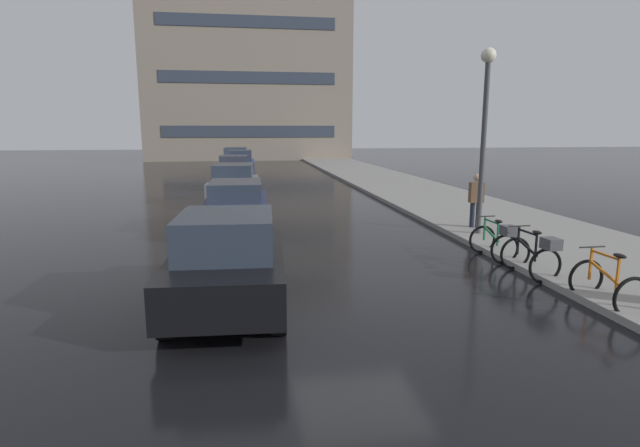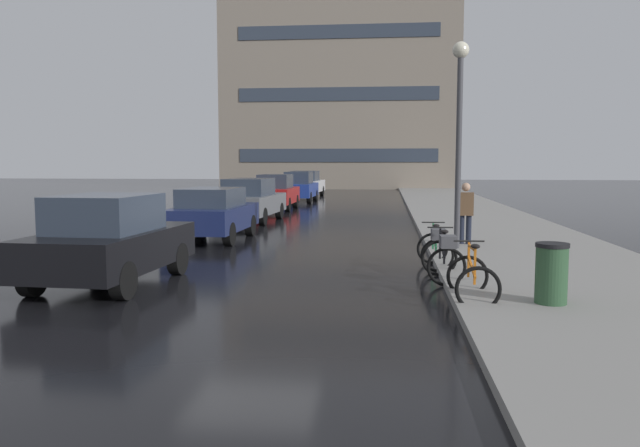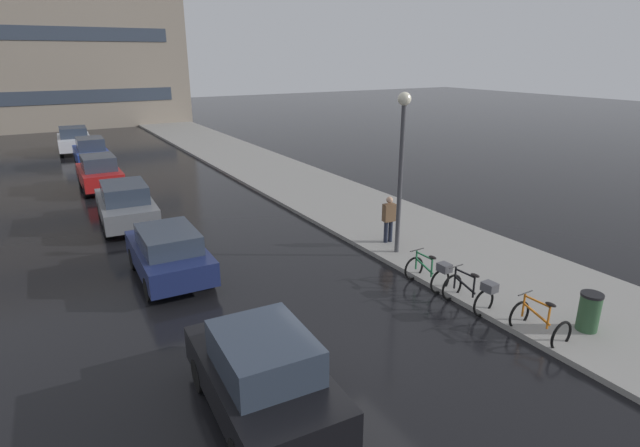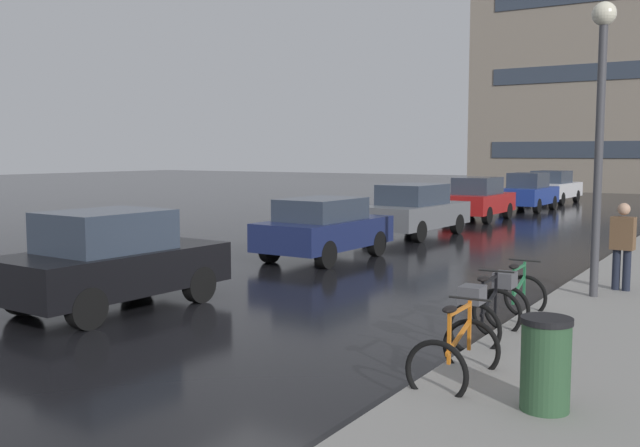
% 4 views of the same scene
% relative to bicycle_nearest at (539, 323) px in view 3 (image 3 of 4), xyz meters
% --- Properties ---
extents(ground_plane, '(140.00, 140.00, 0.00)m').
position_rel_bicycle_nearest_xyz_m(ground_plane, '(-3.93, 1.65, -0.39)').
color(ground_plane, black).
extents(sidewalk_kerb, '(4.80, 60.00, 0.14)m').
position_rel_bicycle_nearest_xyz_m(sidewalk_kerb, '(2.07, 11.65, -0.32)').
color(sidewalk_kerb, gray).
rests_on(sidewalk_kerb, ground).
extents(bicycle_nearest, '(0.72, 1.15, 0.99)m').
position_rel_bicycle_nearest_xyz_m(bicycle_nearest, '(0.00, 0.00, 0.00)').
color(bicycle_nearest, black).
rests_on(bicycle_nearest, ground).
extents(bicycle_second, '(0.76, 1.37, 1.00)m').
position_rel_bicycle_nearest_xyz_m(bicycle_second, '(-0.29, 1.74, 0.11)').
color(bicycle_second, black).
rests_on(bicycle_second, ground).
extents(bicycle_third, '(0.72, 1.36, 0.96)m').
position_rel_bicycle_nearest_xyz_m(bicycle_third, '(-0.33, 3.21, 0.10)').
color(bicycle_third, black).
rests_on(bicycle_third, ground).
extents(car_black, '(2.02, 3.88, 1.66)m').
position_rel_bicycle_nearest_xyz_m(car_black, '(-6.40, 0.87, 0.43)').
color(car_black, black).
rests_on(car_black, ground).
extents(car_navy, '(1.90, 3.84, 1.51)m').
position_rel_bicycle_nearest_xyz_m(car_navy, '(-6.33, 7.50, 0.39)').
color(car_navy, navy).
rests_on(car_navy, ground).
extents(car_grey, '(2.09, 4.35, 1.64)m').
position_rel_bicycle_nearest_xyz_m(car_grey, '(-6.48, 13.15, 0.43)').
color(car_grey, slate).
rests_on(car_grey, ground).
extents(car_red, '(1.77, 3.80, 1.67)m').
position_rel_bicycle_nearest_xyz_m(car_red, '(-6.57, 19.24, 0.44)').
color(car_red, '#AD1919').
rests_on(car_red, ground).
extents(car_blue, '(1.77, 3.93, 1.71)m').
position_rel_bicycle_nearest_xyz_m(car_blue, '(-6.24, 24.92, 0.45)').
color(car_blue, navy).
rests_on(car_blue, ground).
extents(car_white, '(2.18, 4.34, 1.68)m').
position_rel_bicycle_nearest_xyz_m(car_white, '(-6.61, 30.50, 0.44)').
color(car_white, silver).
rests_on(car_white, ground).
extents(pedestrian, '(0.42, 0.28, 1.72)m').
position_rel_bicycle_nearest_xyz_m(pedestrian, '(0.67, 6.39, 0.58)').
color(pedestrian, '#1E2333').
rests_on(pedestrian, ground).
extents(streetlamp, '(0.40, 0.40, 5.12)m').
position_rel_bicycle_nearest_xyz_m(streetlamp, '(0.37, 5.54, 3.01)').
color(streetlamp, '#424247').
rests_on(streetlamp, ground).
extents(trash_bin, '(0.49, 0.49, 1.05)m').
position_rel_bicycle_nearest_xyz_m(trash_bin, '(1.09, -0.45, 0.13)').
color(trash_bin, '#2D5133').
rests_on(trash_bin, ground).
extents(building_facade_main, '(20.02, 10.73, 15.59)m').
position_rel_bicycle_nearest_xyz_m(building_facade_main, '(-5.37, 46.95, 7.40)').
color(building_facade_main, gray).
rests_on(building_facade_main, ground).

